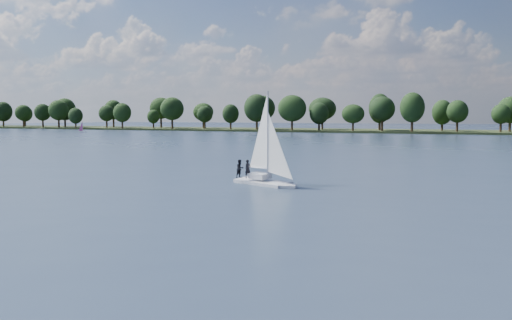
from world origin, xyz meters
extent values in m
plane|color=#233342|center=(0.00, 100.00, 0.00)|extent=(700.00, 700.00, 0.00)
cube|color=black|center=(0.00, 212.00, 0.00)|extent=(660.00, 40.00, 1.50)
cube|color=silver|center=(-1.89, 34.27, 0.00)|extent=(7.15, 4.66, 0.82)
cube|color=silver|center=(-1.89, 34.27, 0.82)|extent=(2.37, 1.97, 0.51)
cylinder|color=silver|center=(-1.89, 34.27, 4.66)|extent=(0.12, 0.12, 8.20)
imported|color=black|center=(-3.56, 34.38, 1.43)|extent=(0.67, 0.77, 1.77)
imported|color=black|center=(-4.28, 34.16, 1.43)|extent=(0.95, 1.05, 1.77)
cube|color=white|center=(-134.32, 158.90, 0.00)|extent=(3.07, 2.33, 0.46)
cylinder|color=silver|center=(-134.32, 158.90, 2.31)|extent=(0.08, 0.08, 4.11)
cube|color=#545759|center=(-187.14, 189.61, 0.00)|extent=(4.04, 2.08, 0.50)
camera|label=1|loc=(19.75, -14.41, 6.51)|focal=40.00mm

